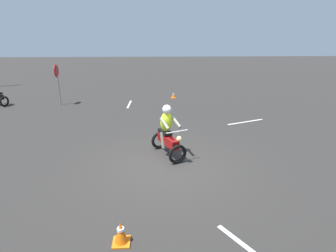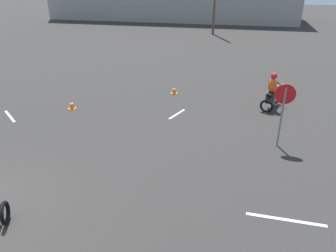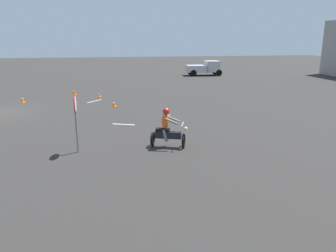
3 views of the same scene
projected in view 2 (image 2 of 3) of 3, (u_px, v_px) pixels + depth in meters
The scene contains 7 objects.
motorcycle_rider_background at pixel (272, 93), 14.63m from camera, with size 1.06×1.55×1.66m.
stop_sign at pixel (284, 103), 11.07m from camera, with size 0.70×0.08×2.30m.
traffic_cone_near_right at pixel (174, 90), 16.58m from camera, with size 0.32×0.32×0.35m.
traffic_cone_far_right at pixel (72, 105), 14.76m from camera, with size 0.32×0.32×0.36m.
lane_stripe_e at pixel (286, 220), 8.28m from camera, with size 0.10×1.97×0.01m, color silver.
lane_stripe_n at pixel (177, 114), 14.29m from camera, with size 0.10×1.23×0.01m, color silver.
lane_stripe_nw at pixel (10, 116), 14.08m from camera, with size 0.10×1.48×0.01m, color silver.
Camera 2 is at (6.51, -5.23, 5.74)m, focal length 35.00 mm.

